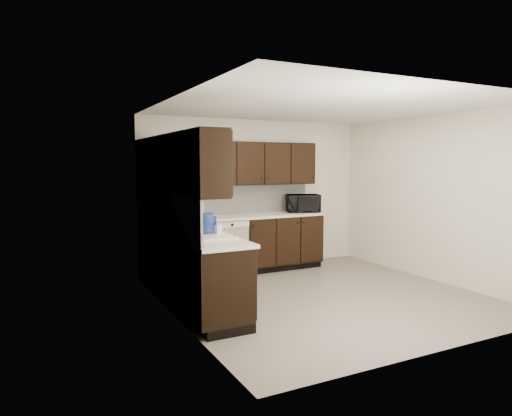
{
  "coord_description": "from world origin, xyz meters",
  "views": [
    {
      "loc": [
        -3.49,
        -4.92,
        1.77
      ],
      "look_at": [
        -0.69,
        0.6,
        1.17
      ],
      "focal_mm": 32.0,
      "sensor_mm": 36.0,
      "label": 1
    }
  ],
  "objects_px": {
    "sink": "(204,241)",
    "toaster_oven": "(188,211)",
    "blue_pitcher": "(207,224)",
    "microwave": "(303,203)",
    "storage_bin": "(191,222)"
  },
  "relations": [
    {
      "from": "storage_bin",
      "to": "blue_pitcher",
      "type": "relative_size",
      "value": 1.8
    },
    {
      "from": "sink",
      "to": "storage_bin",
      "type": "distance_m",
      "value": 0.57
    },
    {
      "from": "sink",
      "to": "storage_bin",
      "type": "bearing_deg",
      "value": 85.9
    },
    {
      "from": "sink",
      "to": "toaster_oven",
      "type": "height_order",
      "value": "sink"
    },
    {
      "from": "sink",
      "to": "toaster_oven",
      "type": "xyz_separation_m",
      "value": [
        0.39,
        1.7,
        0.18
      ]
    },
    {
      "from": "toaster_oven",
      "to": "storage_bin",
      "type": "distance_m",
      "value": 1.21
    },
    {
      "from": "microwave",
      "to": "storage_bin",
      "type": "relative_size",
      "value": 1.19
    },
    {
      "from": "microwave",
      "to": "storage_bin",
      "type": "height_order",
      "value": "microwave"
    },
    {
      "from": "sink",
      "to": "toaster_oven",
      "type": "distance_m",
      "value": 1.76
    },
    {
      "from": "microwave",
      "to": "toaster_oven",
      "type": "bearing_deg",
      "value": -159.01
    },
    {
      "from": "sink",
      "to": "storage_bin",
      "type": "xyz_separation_m",
      "value": [
        0.04,
        0.55,
        0.15
      ]
    },
    {
      "from": "sink",
      "to": "blue_pitcher",
      "type": "xyz_separation_m",
      "value": [
        0.05,
        0.04,
        0.19
      ]
    },
    {
      "from": "microwave",
      "to": "toaster_oven",
      "type": "height_order",
      "value": "microwave"
    },
    {
      "from": "sink",
      "to": "storage_bin",
      "type": "relative_size",
      "value": 1.77
    },
    {
      "from": "microwave",
      "to": "toaster_oven",
      "type": "relative_size",
      "value": 1.46
    }
  ]
}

